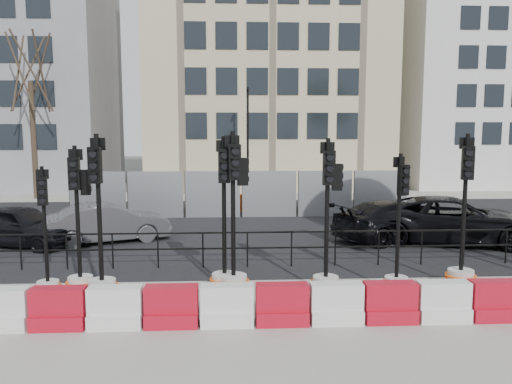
{
  "coord_description": "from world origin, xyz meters",
  "views": [
    {
      "loc": [
        -0.45,
        -11.97,
        3.72
      ],
      "look_at": [
        0.33,
        3.0,
        1.85
      ],
      "focal_mm": 35.0,
      "sensor_mm": 36.0,
      "label": 1
    }
  ],
  "objects": [
    {
      "name": "heras_fencing",
      "position": [
        -0.01,
        9.8,
        0.68
      ],
      "size": [
        14.33,
        1.72,
        2.0
      ],
      "color": "#9A9DA2",
      "rests_on": "ground"
    },
    {
      "name": "building_cream",
      "position": [
        2.0,
        21.99,
        9.0
      ],
      "size": [
        15.0,
        10.06,
        18.0
      ],
      "color": "beige",
      "rests_on": "ground"
    },
    {
      "name": "traffic_signal_f",
      "position": [
        1.71,
        -1.13,
        0.84
      ],
      "size": [
        0.7,
        0.7,
        3.54
      ],
      "rotation": [
        0.0,
        0.0,
        0.03
      ],
      "color": "beige",
      "rests_on": "ground"
    },
    {
      "name": "ground",
      "position": [
        0.0,
        0.0,
        0.0
      ],
      "size": [
        120.0,
        120.0,
        0.0
      ],
      "primitive_type": "plane",
      "color": "#51514C",
      "rests_on": "ground"
    },
    {
      "name": "building_grey",
      "position": [
        -14.0,
        21.99,
        7.0
      ],
      "size": [
        11.0,
        9.06,
        14.0
      ],
      "color": "gray",
      "rests_on": "ground"
    },
    {
      "name": "car_c",
      "position": [
        5.21,
        4.36,
        0.68
      ],
      "size": [
        5.11,
        6.0,
        1.36
      ],
      "primitive_type": "imported",
      "rotation": [
        0.0,
        0.0,
        1.95
      ],
      "color": "black",
      "rests_on": "ground"
    },
    {
      "name": "car_a",
      "position": [
        -7.23,
        4.13,
        0.67
      ],
      "size": [
        3.97,
        4.91,
        1.35
      ],
      "primitive_type": "imported",
      "rotation": [
        0.0,
        0.0,
        1.25
      ],
      "color": "black",
      "rests_on": "ground"
    },
    {
      "name": "traffic_signal_b",
      "position": [
        -3.86,
        -0.79,
        0.81
      ],
      "size": [
        0.67,
        0.67,
        3.38
      ],
      "rotation": [
        0.0,
        0.0,
        0.07
      ],
      "color": "beige",
      "rests_on": "ground"
    },
    {
      "name": "building_white",
      "position": [
        17.0,
        21.99,
        8.0
      ],
      "size": [
        12.0,
        9.06,
        16.0
      ],
      "color": "silver",
      "rests_on": "ground"
    },
    {
      "name": "traffic_signal_d",
      "position": [
        -0.37,
        -0.97,
        0.88
      ],
      "size": [
        0.73,
        0.73,
        3.69
      ],
      "rotation": [
        0.0,
        0.0,
        0.24
      ],
      "color": "beige",
      "rests_on": "ground"
    },
    {
      "name": "traffic_signal_h",
      "position": [
        4.98,
        -0.8,
        0.75
      ],
      "size": [
        0.72,
        0.72,
        3.64
      ],
      "rotation": [
        0.0,
        0.0,
        -0.24
      ],
      "color": "beige",
      "rests_on": "ground"
    },
    {
      "name": "traffic_signal_g",
      "position": [
        3.33,
        -1.12,
        0.66
      ],
      "size": [
        0.63,
        0.63,
        3.2
      ],
      "rotation": [
        0.0,
        0.0,
        0.33
      ],
      "color": "beige",
      "rests_on": "ground"
    },
    {
      "name": "car_b",
      "position": [
        -4.52,
        4.53,
        0.66
      ],
      "size": [
        4.23,
        4.98,
        1.32
      ],
      "primitive_type": "imported",
      "rotation": [
        0.0,
        0.0,
        1.96
      ],
      "color": "#444448",
      "rests_on": "ground"
    },
    {
      "name": "car_d",
      "position": [
        6.87,
        3.89,
        0.76
      ],
      "size": [
        5.25,
        6.75,
        1.53
      ],
      "primitive_type": "imported",
      "rotation": [
        0.0,
        0.0,
        1.31
      ],
      "color": "black",
      "rests_on": "ground"
    },
    {
      "name": "lamp_post_far",
      "position": [
        0.5,
        14.98,
        3.22
      ],
      "size": [
        0.12,
        0.56,
        6.0
      ],
      "color": "black",
      "rests_on": "ground"
    },
    {
      "name": "barrier_row",
      "position": [
        0.0,
        -2.8,
        0.37
      ],
      "size": [
        16.75,
        0.5,
        0.8
      ],
      "color": "red",
      "rests_on": "ground"
    },
    {
      "name": "traffic_signal_e",
      "position": [
        -0.59,
        -0.8,
        0.74
      ],
      "size": [
        0.71,
        0.71,
        3.58
      ],
      "rotation": [
        0.0,
        0.0,
        0.1
      ],
      "color": "beige",
      "rests_on": "ground"
    },
    {
      "name": "traffic_signal_a",
      "position": [
        -4.55,
        -0.92,
        0.61
      ],
      "size": [
        0.58,
        0.58,
        2.94
      ],
      "rotation": [
        0.0,
        0.0,
        0.23
      ],
      "color": "beige",
      "rests_on": "ground"
    },
    {
      "name": "sidewalk_near",
      "position": [
        0.0,
        -3.0,
        0.01
      ],
      "size": [
        40.0,
        6.0,
        0.02
      ],
      "primitive_type": "cube",
      "color": "gray",
      "rests_on": "ground"
    },
    {
      "name": "sidewalk_far",
      "position": [
        0.0,
        16.0,
        0.01
      ],
      "size": [
        40.0,
        4.0,
        0.02
      ],
      "primitive_type": "cube",
      "color": "gray",
      "rests_on": "ground"
    },
    {
      "name": "kerb_railing",
      "position": [
        0.0,
        1.2,
        0.69
      ],
      "size": [
        18.0,
        0.04,
        1.0
      ],
      "color": "black",
      "rests_on": "ground"
    },
    {
      "name": "road",
      "position": [
        0.0,
        7.0,
        0.01
      ],
      "size": [
        40.0,
        14.0,
        0.03
      ],
      "primitive_type": "cube",
      "color": "black",
      "rests_on": "ground"
    },
    {
      "name": "tree_bare_far",
      "position": [
        -11.0,
        15.5,
        6.65
      ],
      "size": [
        2.0,
        2.0,
        9.0
      ],
      "color": "#473828",
      "rests_on": "ground"
    },
    {
      "name": "traffic_signal_c",
      "position": [
        -3.29,
        -1.17,
        0.75
      ],
      "size": [
        0.72,
        0.72,
        3.64
      ],
      "rotation": [
        0.0,
        0.0,
        -0.12
      ],
      "color": "beige",
      "rests_on": "ground"
    }
  ]
}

